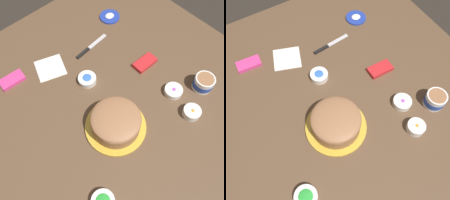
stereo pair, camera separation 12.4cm
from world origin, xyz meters
The scene contains 12 objects.
ground_plane centered at (0.00, 0.00, 0.00)m, with size 1.54×1.54×0.00m, color brown.
frosted_cake centered at (-0.12, -0.17, 0.06)m, with size 0.30×0.30×0.12m.
frosting_tub centered at (0.37, -0.31, 0.04)m, with size 0.10×0.10×0.08m.
frosting_tub_lid centered at (0.37, 0.40, 0.01)m, with size 0.12×0.12×0.02m.
spreading_knife centered at (0.10, 0.30, 0.01)m, with size 0.24×0.04×0.01m.
sprinkle_bowl_orange centered at (0.20, -0.37, 0.02)m, with size 0.09×0.09×0.04m.
sprinkle_bowl_green centered at (-0.39, -0.38, 0.02)m, with size 0.10×0.10×0.04m.
sprinkle_bowl_blue centered at (-0.05, 0.13, 0.02)m, with size 0.10×0.10×0.04m.
sprinkle_bowl_rainbow centered at (0.24, -0.23, 0.02)m, with size 0.09×0.09×0.03m.
candy_box_lower centered at (-0.34, 0.41, 0.01)m, with size 0.13×0.07×0.02m, color #E53D8E.
candy_box_upper centered at (0.26, 0.00, 0.01)m, with size 0.13×0.07×0.02m, color red.
paper_napkin centered at (-0.14, 0.34, 0.00)m, with size 0.15×0.15×0.01m, color white.
Camera 2 is at (-0.35, -0.57, 1.13)m, focal length 40.07 mm.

